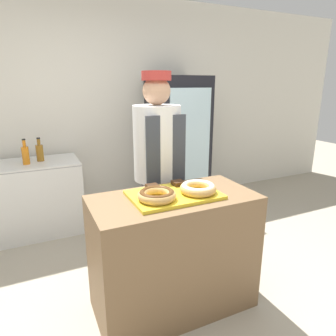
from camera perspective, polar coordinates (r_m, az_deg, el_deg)
ground_plane at (r=2.55m, az=1.04°, el=-24.44°), size 14.00×14.00×0.00m
wall_back at (r=3.98m, az=-12.67°, el=11.11°), size 8.00×0.06×2.70m
display_counter at (r=2.29m, az=1.10°, el=-15.89°), size 1.16×0.58×0.89m
serving_tray at (r=2.09m, az=1.16°, el=-5.12°), size 0.61×0.41×0.02m
donut_chocolate_glaze at (r=1.96m, az=-2.14°, el=-5.08°), size 0.25×0.25×0.07m
donut_light_glaze at (r=2.09m, az=5.74°, el=-3.77°), size 0.25×0.25×0.07m
brownie_back_left at (r=2.16m, az=-2.95°, el=-3.62°), size 0.08×0.08×0.03m
brownie_back_right at (r=2.24m, az=1.95°, el=-2.88°), size 0.08×0.08×0.03m
baker_person at (r=2.60m, az=-1.98°, el=-0.54°), size 0.40×0.40×1.75m
beverage_fridge at (r=3.98m, az=1.85°, el=4.51°), size 0.67×0.68×1.74m
chest_freezer at (r=3.70m, az=-24.56°, el=-5.20°), size 1.07×0.60×0.82m
bottle_orange at (r=3.50m, az=-25.51°, el=2.33°), size 0.07×0.07×0.27m
bottle_amber at (r=3.59m, az=-23.24°, el=2.82°), size 0.08×0.08×0.26m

